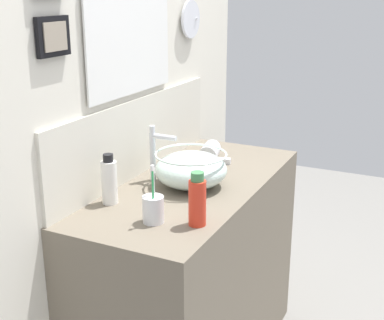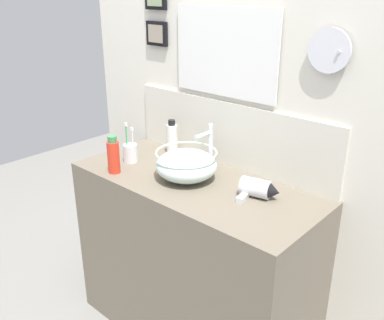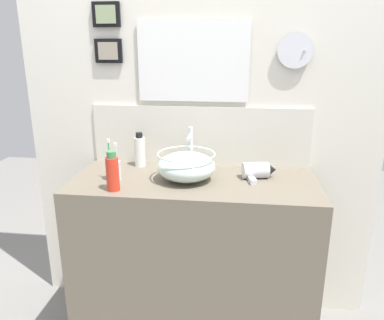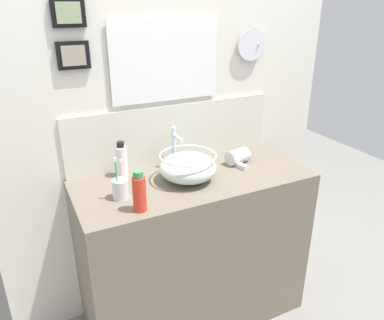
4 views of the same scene
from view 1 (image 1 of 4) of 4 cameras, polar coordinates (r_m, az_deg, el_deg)
The scene contains 8 objects.
vanity_counter at distance 2.33m, azimuth 0.13°, elevation -12.70°, with size 1.20×0.52×0.89m, color #6B6051.
back_panel at distance 2.18m, azimuth -6.82°, elevation 8.50°, with size 1.93×0.10×2.56m.
glass_bowl_sink at distance 2.08m, azimuth -0.11°, elevation -0.99°, with size 0.28×0.28×0.14m.
faucet at distance 2.13m, azimuth -3.91°, elevation 1.11°, with size 0.02×0.12×0.23m.
hair_drier at distance 2.42m, azimuth 2.06°, elevation 0.93°, with size 0.18×0.16×0.08m.
toothbrush_cup at distance 1.78m, azimuth -4.16°, elevation -5.20°, with size 0.07×0.07×0.21m.
soap_dispenser at distance 1.74m, azimuth 0.57°, elevation -4.35°, with size 0.06×0.06×0.18m.
shampoo_bottle at distance 1.94m, azimuth -8.82°, elevation -2.22°, with size 0.06×0.06×0.19m.
Camera 1 is at (-1.81, -0.87, 1.63)m, focal length 50.00 mm.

